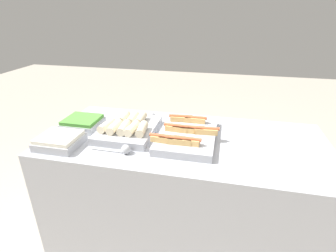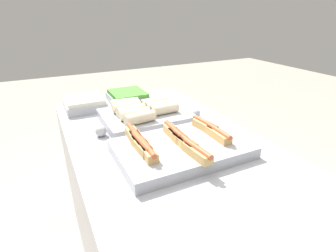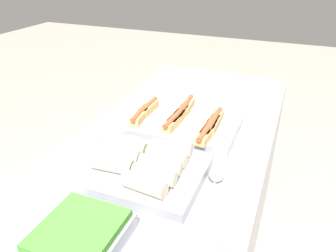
% 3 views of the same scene
% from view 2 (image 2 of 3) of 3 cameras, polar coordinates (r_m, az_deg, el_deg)
% --- Properties ---
extents(counter, '(1.85, 0.87, 0.93)m').
position_cam_2_polar(counter, '(1.44, 2.18, -22.03)').
color(counter, '#A8AAB2').
rests_on(counter, ground_plane).
extents(tray_hotdogs, '(0.41, 0.55, 0.10)m').
position_cam_2_polar(tray_hotdogs, '(1.12, 2.51, -4.47)').
color(tray_hotdogs, '#A8AAB2').
rests_on(tray_hotdogs, counter).
extents(tray_wraps, '(0.36, 0.47, 0.11)m').
position_cam_2_polar(tray_wraps, '(1.45, -5.11, 2.58)').
color(tray_wraps, '#A8AAB2').
rests_on(tray_wraps, counter).
extents(tray_side_front, '(0.25, 0.23, 0.07)m').
position_cam_2_polar(tray_side_front, '(1.72, -17.72, 4.76)').
color(tray_side_front, '#A8AAB2').
rests_on(tray_side_front, counter).
extents(tray_side_back, '(0.25, 0.23, 0.07)m').
position_cam_2_polar(tray_side_back, '(1.78, -8.75, 6.25)').
color(tray_side_back, '#A8AAB2').
rests_on(tray_side_back, counter).
extents(serving_spoon_near, '(0.25, 0.06, 0.06)m').
position_cam_2_polar(serving_spoon_near, '(1.33, -14.52, -0.96)').
color(serving_spoon_near, '#B2B5BA').
rests_on(serving_spoon_near, counter).
extents(serving_spoon_far, '(0.26, 0.06, 0.06)m').
position_cam_2_polar(serving_spoon_far, '(1.51, 5.73, 2.79)').
color(serving_spoon_far, '#B2B5BA').
rests_on(serving_spoon_far, counter).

